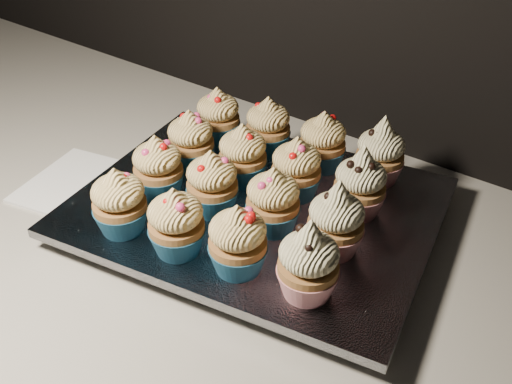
{
  "coord_description": "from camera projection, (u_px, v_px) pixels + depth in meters",
  "views": [
    {
      "loc": [
        0.54,
        1.27,
        1.35
      ],
      "look_at": [
        0.2,
        1.73,
        0.95
      ],
      "focal_mm": 40.0,
      "sensor_mm": 36.0,
      "label": 1
    }
  ],
  "objects": [
    {
      "name": "cupcake_2",
      "position": [
        238.0,
        241.0,
        0.59
      ],
      "size": [
        0.06,
        0.06,
        0.08
      ],
      "color": "#1A587E",
      "rests_on": "foil_lining"
    },
    {
      "name": "cupcake_3",
      "position": [
        308.0,
        263.0,
        0.56
      ],
      "size": [
        0.06,
        0.06,
        0.1
      ],
      "color": "#B3182A",
      "rests_on": "foil_lining"
    },
    {
      "name": "cupcake_9",
      "position": [
        243.0,
        156.0,
        0.73
      ],
      "size": [
        0.06,
        0.06,
        0.08
      ],
      "color": "#1A587E",
      "rests_on": "foil_lining"
    },
    {
      "name": "cupcake_8",
      "position": [
        191.0,
        141.0,
        0.76
      ],
      "size": [
        0.06,
        0.06,
        0.08
      ],
      "color": "#1A587E",
      "rests_on": "foil_lining"
    },
    {
      "name": "cupcake_5",
      "position": [
        212.0,
        184.0,
        0.68
      ],
      "size": [
        0.06,
        0.06,
        0.08
      ],
      "color": "#1A587E",
      "rests_on": "foil_lining"
    },
    {
      "name": "worktop",
      "position": [
        135.0,
        193.0,
        0.82
      ],
      "size": [
        2.44,
        0.64,
        0.04
      ],
      "primitive_type": "cube",
      "color": "beige",
      "rests_on": "cabinet"
    },
    {
      "name": "foil_lining",
      "position": [
        256.0,
        206.0,
        0.71
      ],
      "size": [
        0.48,
        0.41,
        0.01
      ],
      "primitive_type": "cube",
      "rotation": [
        0.0,
        0.0,
        0.18
      ],
      "color": "silver",
      "rests_on": "baking_tray"
    },
    {
      "name": "cupcake_14",
      "position": [
        322.0,
        143.0,
        0.76
      ],
      "size": [
        0.06,
        0.06,
        0.08
      ],
      "color": "#1A587E",
      "rests_on": "foil_lining"
    },
    {
      "name": "cupcake_15",
      "position": [
        380.0,
        154.0,
        0.73
      ],
      "size": [
        0.06,
        0.06,
        0.1
      ],
      "color": "#B3182A",
      "rests_on": "foil_lining"
    },
    {
      "name": "cupcake_6",
      "position": [
        273.0,
        202.0,
        0.65
      ],
      "size": [
        0.06,
        0.06,
        0.08
      ],
      "color": "#1A587E",
      "rests_on": "foil_lining"
    },
    {
      "name": "cupcake_1",
      "position": [
        176.0,
        223.0,
        0.61
      ],
      "size": [
        0.06,
        0.06,
        0.08
      ],
      "color": "#1A587E",
      "rests_on": "foil_lining"
    },
    {
      "name": "baking_tray",
      "position": [
        256.0,
        217.0,
        0.72
      ],
      "size": [
        0.45,
        0.37,
        0.02
      ],
      "primitive_type": "cube",
      "rotation": [
        0.0,
        0.0,
        0.18
      ],
      "color": "black",
      "rests_on": "worktop"
    },
    {
      "name": "cupcake_13",
      "position": [
        268.0,
        127.0,
        0.79
      ],
      "size": [
        0.06,
        0.06,
        0.08
      ],
      "color": "#1A587E",
      "rests_on": "foil_lining"
    },
    {
      "name": "cupcake_12",
      "position": [
        218.0,
        117.0,
        0.82
      ],
      "size": [
        0.06,
        0.06,
        0.08
      ],
      "color": "#1A587E",
      "rests_on": "foil_lining"
    },
    {
      "name": "cupcake_11",
      "position": [
        360.0,
        185.0,
        0.67
      ],
      "size": [
        0.06,
        0.06,
        0.1
      ],
      "color": "#B3182A",
      "rests_on": "foil_lining"
    },
    {
      "name": "cupcake_0",
      "position": [
        119.0,
        203.0,
        0.65
      ],
      "size": [
        0.06,
        0.06,
        0.08
      ],
      "color": "#1A587E",
      "rests_on": "foil_lining"
    },
    {
      "name": "napkin",
      "position": [
        83.0,
        185.0,
        0.8
      ],
      "size": [
        0.18,
        0.18,
        0.0
      ],
      "primitive_type": "cube",
      "rotation": [
        0.0,
        0.0,
        0.23
      ],
      "color": "white",
      "rests_on": "worktop"
    },
    {
      "name": "cupcake_10",
      "position": [
        296.0,
        169.0,
        0.7
      ],
      "size": [
        0.06,
        0.06,
        0.08
      ],
      "color": "#1A587E",
      "rests_on": "foil_lining"
    },
    {
      "name": "cupcake_4",
      "position": [
        158.0,
        168.0,
        0.71
      ],
      "size": [
        0.06,
        0.06,
        0.08
      ],
      "color": "#1A587E",
      "rests_on": "foil_lining"
    },
    {
      "name": "cupcake_7",
      "position": [
        336.0,
        221.0,
        0.61
      ],
      "size": [
        0.06,
        0.06,
        0.1
      ],
      "color": "#B3182A",
      "rests_on": "foil_lining"
    }
  ]
}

